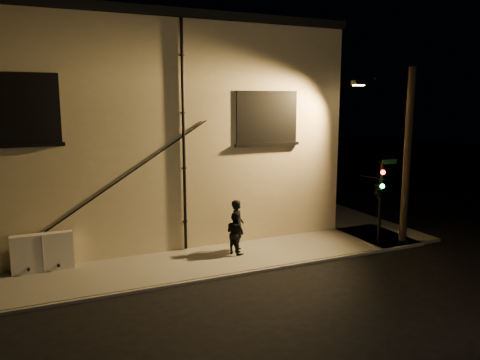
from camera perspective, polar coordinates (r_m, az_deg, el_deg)
name	(u,v)px	position (r m, az deg, el deg)	size (l,w,h in m)	color
ground	(264,271)	(15.97, 2.95, -11.01)	(90.00, 90.00, 0.00)	black
sidewalk	(243,232)	(20.21, 0.36, -6.33)	(21.00, 16.00, 0.12)	slate
building	(120,127)	(22.64, -14.44, 6.27)	(16.20, 12.23, 8.80)	beige
utility_cabinet	(43,252)	(16.72, -22.93, -8.13)	(1.91, 0.32, 1.25)	white
pedestrian_a	(238,226)	(17.30, -0.30, -5.58)	(0.70, 0.46, 1.93)	black
pedestrian_b	(235,233)	(17.06, -0.58, -6.47)	(0.75, 0.59, 1.55)	black
traffic_signal	(379,189)	(18.49, 16.56, -1.03)	(1.32, 1.94, 3.29)	black
streetlamp_pole	(404,152)	(19.20, 19.37, 3.29)	(2.02, 1.38, 6.89)	black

